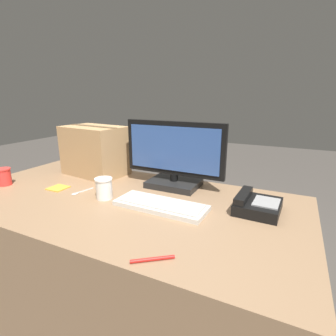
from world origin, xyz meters
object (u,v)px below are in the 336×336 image
at_px(monitor, 174,158).
at_px(spoon, 79,192).
at_px(cardboard_box, 95,150).
at_px(pen_marker, 153,259).
at_px(sticky_note_pad, 58,188).
at_px(desk_phone, 256,205).
at_px(paper_cup_left, 4,177).
at_px(keyboard, 161,205).
at_px(paper_cup_right, 104,188).

xyz_separation_m(monitor, spoon, (-0.42, -0.32, -0.16)).
xyz_separation_m(spoon, cardboard_box, (-0.15, 0.32, 0.15)).
height_order(pen_marker, sticky_note_pad, pen_marker).
height_order(desk_phone, spoon, desk_phone).
bearing_deg(paper_cup_left, cardboard_box, 51.44).
xyz_separation_m(desk_phone, pen_marker, (-0.24, -0.52, -0.02)).
bearing_deg(keyboard, monitor, 104.71).
height_order(spoon, sticky_note_pad, sticky_note_pad).
bearing_deg(keyboard, spoon, -175.59).
bearing_deg(desk_phone, spoon, -166.40).
bearing_deg(keyboard, desk_phone, 22.51).
relative_size(paper_cup_left, pen_marker, 0.81).
bearing_deg(pen_marker, desk_phone, -151.66).
relative_size(desk_phone, cardboard_box, 0.52).
bearing_deg(spoon, paper_cup_right, 101.86).
relative_size(spoon, sticky_note_pad, 1.41).
bearing_deg(paper_cup_right, sticky_note_pad, 179.75).
xyz_separation_m(spoon, pen_marker, (0.64, -0.35, 0.00)).
xyz_separation_m(desk_phone, paper_cup_right, (-0.71, -0.18, 0.02)).
xyz_separation_m(spoon, sticky_note_pad, (-0.15, 0.00, 0.00)).
relative_size(monitor, paper_cup_left, 5.86).
bearing_deg(pen_marker, paper_cup_right, -73.31).
height_order(cardboard_box, sticky_note_pad, cardboard_box).
relative_size(paper_cup_right, spoon, 0.79).
bearing_deg(monitor, desk_phone, -16.56).
bearing_deg(monitor, pen_marker, -70.90).
xyz_separation_m(monitor, keyboard, (0.07, -0.29, -0.15)).
distance_m(paper_cup_right, sticky_note_pad, 0.33).
height_order(desk_phone, sticky_note_pad, desk_phone).
bearing_deg(keyboard, paper_cup_left, -171.50).
xyz_separation_m(monitor, cardboard_box, (-0.57, 0.00, -0.01)).
height_order(keyboard, paper_cup_right, paper_cup_right).
bearing_deg(cardboard_box, paper_cup_left, -128.56).
bearing_deg(monitor, keyboard, -77.09).
distance_m(monitor, keyboard, 0.34).
relative_size(keyboard, pen_marker, 3.62).
bearing_deg(cardboard_box, paper_cup_right, -44.50).
bearing_deg(paper_cup_right, monitor, 52.73).
bearing_deg(spoon, monitor, 139.48).
xyz_separation_m(monitor, pen_marker, (0.23, -0.66, -0.16)).
distance_m(keyboard, spoon, 0.48).
distance_m(paper_cup_right, cardboard_box, 0.47).
relative_size(spoon, pen_marker, 1.11).
bearing_deg(monitor, paper_cup_left, -155.58).
distance_m(keyboard, paper_cup_right, 0.31).
xyz_separation_m(keyboard, desk_phone, (0.40, 0.15, 0.02)).
xyz_separation_m(paper_cup_right, cardboard_box, (-0.33, 0.32, 0.10)).
height_order(spoon, pen_marker, pen_marker).
height_order(paper_cup_left, spoon, paper_cup_left).
xyz_separation_m(monitor, paper_cup_right, (-0.24, -0.32, -0.11)).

